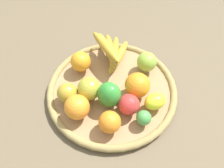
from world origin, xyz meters
TOP-DOWN VIEW (x-y plane):
  - ground_plane at (0.00, 0.00)m, footprint 2.40×2.40m
  - basket at (0.00, 0.00)m, footprint 0.45×0.45m
  - apple_2 at (0.08, -0.01)m, footprint 0.10×0.10m
  - lime_0 at (-0.02, 0.16)m, footprint 0.06×0.06m
  - orange_1 at (-0.06, 0.06)m, footprint 0.10×0.10m
  - banana_bunch at (-0.06, -0.11)m, footprint 0.16×0.18m
  - orange_0 at (0.14, 0.03)m, footprint 0.10×0.10m
  - lemon_0 at (-0.08, 0.13)m, footprint 0.08×0.06m
  - orange_3 at (0.08, 0.13)m, footprint 0.09×0.09m
  - orange_2 at (0.05, -0.13)m, footprint 0.10×0.10m
  - bell_pepper at (0.04, 0.05)m, footprint 0.10×0.10m
  - apple_0 at (-0.15, -0.01)m, footprint 0.10×0.10m
  - apple_3 at (0.15, -0.03)m, footprint 0.07×0.07m
  - apple_1 at (-0.00, 0.10)m, footprint 0.08×0.08m

SIDE VIEW (x-z plane):
  - ground_plane at x=0.00m, z-range 0.00..0.00m
  - basket at x=0.00m, z-range 0.00..0.03m
  - lime_0 at x=-0.02m, z-range 0.03..0.08m
  - lemon_0 at x=-0.08m, z-range 0.03..0.08m
  - apple_3 at x=0.15m, z-range 0.03..0.10m
  - apple_1 at x=0.00m, z-range 0.03..0.10m
  - orange_3 at x=0.08m, z-range 0.03..0.10m
  - apple_0 at x=-0.15m, z-range 0.03..0.10m
  - orange_2 at x=0.05m, z-range 0.03..0.10m
  - apple_2 at x=0.08m, z-range 0.03..0.11m
  - orange_0 at x=0.14m, z-range 0.03..0.11m
  - orange_1 at x=-0.06m, z-range 0.03..0.11m
  - banana_bunch at x=-0.06m, z-range 0.03..0.12m
  - bell_pepper at x=0.04m, z-range 0.03..0.12m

